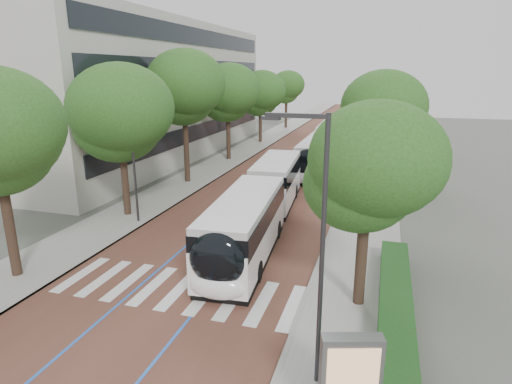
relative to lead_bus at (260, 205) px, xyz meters
The scene contains 19 objects.
ground 9.01m from the lead_bus, 100.47° to the right, with size 160.00×160.00×0.00m, color #51544C.
road 31.37m from the lead_bus, 92.95° to the left, with size 11.00×140.00×0.02m, color brown.
sidewalk_left 32.62m from the lead_bus, 106.24° to the left, with size 4.00×140.00×0.12m, color gray.
sidewalk_right 31.87m from the lead_bus, 79.34° to the left, with size 4.00×140.00×0.12m, color gray.
kerb_left 32.14m from the lead_bus, 102.98° to the left, with size 0.20×140.00×0.14m, color gray.
kerb_right 31.58m from the lead_bus, 82.73° to the left, with size 0.20×140.00×0.14m, color gray.
zebra_crossing 8.01m from the lead_bus, 100.36° to the right, with size 10.55×3.60×0.01m.
lane_line_left 31.49m from the lead_bus, 95.86° to the left, with size 0.12×126.00×0.01m, color blue.
lane_line_right 31.32m from the lead_bus, 90.02° to the left, with size 0.12×126.00×0.01m, color blue.
office_building 29.07m from the lead_bus, 137.55° to the left, with size 18.11×40.00×14.00m.
hedge 11.55m from the lead_bus, 49.33° to the right, with size 1.20×14.00×0.80m, color #174318.
streetlight_near 13.14m from the lead_bus, 66.85° to the right, with size 1.82×0.20×8.00m.
streetlight_far 14.55m from the lead_bus, 69.34° to the left, with size 1.82×0.20×8.00m.
lamp_post_left 8.13m from the lead_bus, behind, with size 0.14×0.14×8.00m, color #313133.
trees_left 18.00m from the lead_bus, 121.76° to the left, with size 6.40×60.48×10.27m.
trees_right 14.80m from the lead_bus, 64.56° to the left, with size 5.39×46.93×8.65m.
lead_bus is the anchor object (origin of this frame).
bus_queued_0 16.06m from the lead_bus, 86.87° to the left, with size 2.59×12.41×3.20m.
bus_queued_1 28.43m from the lead_bus, 89.09° to the left, with size 2.91×12.47×3.20m.
Camera 1 is at (8.19, -13.94, 9.14)m, focal length 30.00 mm.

